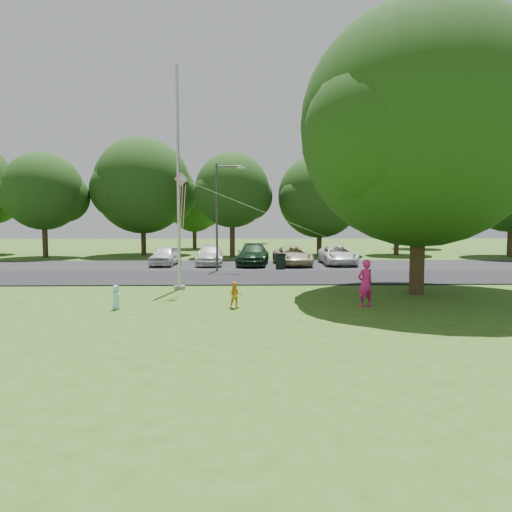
{
  "coord_description": "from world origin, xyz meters",
  "views": [
    {
      "loc": [
        -0.5,
        -15.74,
        3.19
      ],
      "look_at": [
        -0.03,
        4.0,
        1.6
      ],
      "focal_mm": 32.0,
      "sensor_mm": 36.0,
      "label": 1
    }
  ],
  "objects_px": {
    "street_lamp": "(221,207)",
    "trash_can": "(281,261)",
    "big_tree": "(420,133)",
    "child_blue": "(116,297)",
    "flagpole": "(178,198)",
    "kite": "(186,191)",
    "child_yellow": "(235,295)",
    "woman": "(365,283)"
  },
  "relations": [
    {
      "from": "child_blue",
      "to": "trash_can",
      "type": "bearing_deg",
      "value": -16.29
    },
    {
      "from": "trash_can",
      "to": "child_blue",
      "type": "relative_size",
      "value": 1.19
    },
    {
      "from": "child_yellow",
      "to": "child_blue",
      "type": "relative_size",
      "value": 1.1
    },
    {
      "from": "street_lamp",
      "to": "big_tree",
      "type": "xyz_separation_m",
      "value": [
        8.72,
        -8.57,
        2.87
      ]
    },
    {
      "from": "trash_can",
      "to": "child_blue",
      "type": "distance_m",
      "value": 14.38
    },
    {
      "from": "trash_can",
      "to": "flagpole",
      "type": "bearing_deg",
      "value": -123.27
    },
    {
      "from": "street_lamp",
      "to": "kite",
      "type": "distance_m",
      "value": 8.61
    },
    {
      "from": "big_tree",
      "to": "child_blue",
      "type": "height_order",
      "value": "big_tree"
    },
    {
      "from": "street_lamp",
      "to": "kite",
      "type": "relative_size",
      "value": 0.89
    },
    {
      "from": "flagpole",
      "to": "trash_can",
      "type": "xyz_separation_m",
      "value": [
        5.25,
        8.0,
        -3.64
      ]
    },
    {
      "from": "street_lamp",
      "to": "trash_can",
      "type": "relative_size",
      "value": 6.25
    },
    {
      "from": "street_lamp",
      "to": "child_blue",
      "type": "bearing_deg",
      "value": -96.96
    },
    {
      "from": "flagpole",
      "to": "woman",
      "type": "height_order",
      "value": "flagpole"
    },
    {
      "from": "big_tree",
      "to": "child_blue",
      "type": "xyz_separation_m",
      "value": [
        -11.85,
        -3.04,
        -6.35
      ]
    },
    {
      "from": "woman",
      "to": "trash_can",
      "type": "bearing_deg",
      "value": -102.63
    },
    {
      "from": "child_blue",
      "to": "kite",
      "type": "bearing_deg",
      "value": -22.93
    },
    {
      "from": "street_lamp",
      "to": "woman",
      "type": "relative_size",
      "value": 3.75
    },
    {
      "from": "street_lamp",
      "to": "woman",
      "type": "height_order",
      "value": "street_lamp"
    },
    {
      "from": "street_lamp",
      "to": "trash_can",
      "type": "xyz_separation_m",
      "value": [
        3.71,
        1.05,
        -3.39
      ]
    },
    {
      "from": "flagpole",
      "to": "child_yellow",
      "type": "distance_m",
      "value": 6.42
    },
    {
      "from": "street_lamp",
      "to": "child_yellow",
      "type": "bearing_deg",
      "value": -76.41
    },
    {
      "from": "big_tree",
      "to": "flagpole",
      "type": "bearing_deg",
      "value": 171.03
    },
    {
      "from": "flagpole",
      "to": "woman",
      "type": "relative_size",
      "value": 5.75
    },
    {
      "from": "trash_can",
      "to": "child_yellow",
      "type": "relative_size",
      "value": 1.08
    },
    {
      "from": "woman",
      "to": "child_blue",
      "type": "bearing_deg",
      "value": -20.62
    },
    {
      "from": "big_tree",
      "to": "kite",
      "type": "xyz_separation_m",
      "value": [
        -9.7,
        0.02,
        -2.42
      ]
    },
    {
      "from": "big_tree",
      "to": "child_blue",
      "type": "distance_m",
      "value": 13.78
    },
    {
      "from": "street_lamp",
      "to": "child_blue",
      "type": "height_order",
      "value": "street_lamp"
    },
    {
      "from": "woman",
      "to": "street_lamp",
      "type": "bearing_deg",
      "value": -85.13
    },
    {
      "from": "street_lamp",
      "to": "child_blue",
      "type": "distance_m",
      "value": 12.51
    },
    {
      "from": "trash_can",
      "to": "kite",
      "type": "xyz_separation_m",
      "value": [
        -4.69,
        -9.6,
        3.84
      ]
    },
    {
      "from": "flagpole",
      "to": "woman",
      "type": "bearing_deg",
      "value": -30.7
    },
    {
      "from": "woman",
      "to": "child_blue",
      "type": "xyz_separation_m",
      "value": [
        -8.96,
        -0.28,
        -0.43
      ]
    },
    {
      "from": "child_blue",
      "to": "flagpole",
      "type": "bearing_deg",
      "value": -6.7
    },
    {
      "from": "street_lamp",
      "to": "child_yellow",
      "type": "distance_m",
      "value": 12.04
    },
    {
      "from": "woman",
      "to": "child_blue",
      "type": "relative_size",
      "value": 1.99
    },
    {
      "from": "street_lamp",
      "to": "child_blue",
      "type": "xyz_separation_m",
      "value": [
        -3.13,
        -11.6,
        -3.48
      ]
    },
    {
      "from": "child_blue",
      "to": "child_yellow",
      "type": "bearing_deg",
      "value": -76.42
    },
    {
      "from": "trash_can",
      "to": "child_blue",
      "type": "height_order",
      "value": "trash_can"
    },
    {
      "from": "flagpole",
      "to": "child_yellow",
      "type": "relative_size",
      "value": 10.37
    },
    {
      "from": "flagpole",
      "to": "kite",
      "type": "xyz_separation_m",
      "value": [
        0.56,
        -1.6,
        0.2
      ]
    },
    {
      "from": "child_blue",
      "to": "kite",
      "type": "height_order",
      "value": "kite"
    }
  ]
}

